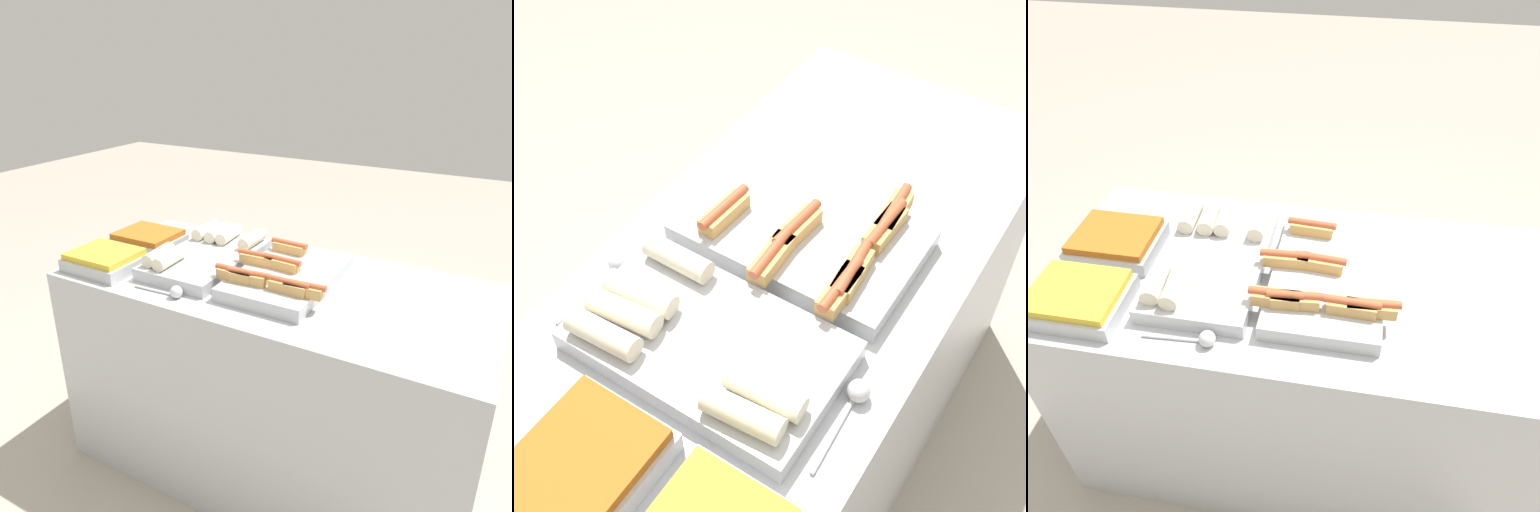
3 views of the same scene
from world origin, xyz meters
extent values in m
plane|color=#ADA393|center=(0.00, 0.00, 0.00)|extent=(12.00, 12.00, 0.00)
cube|color=#B7BABF|center=(0.00, 0.00, 0.44)|extent=(1.58, 0.74, 0.87)
cube|color=#B7BABF|center=(0.06, 0.00, 0.90)|extent=(0.32, 0.52, 0.05)
cube|color=tan|center=(0.18, -0.16, 0.94)|extent=(0.13, 0.05, 0.04)
cylinder|color=#C15633|center=(0.18, -0.16, 0.96)|extent=(0.15, 0.03, 0.02)
cube|color=tan|center=(-0.07, 0.00, 0.94)|extent=(0.13, 0.05, 0.04)
cylinder|color=#C15633|center=(-0.07, 0.00, 0.96)|extent=(0.15, 0.03, 0.02)
cube|color=tan|center=(0.13, -0.16, 0.94)|extent=(0.13, 0.05, 0.04)
cylinder|color=#C15633|center=(0.13, -0.16, 0.96)|extent=(0.15, 0.03, 0.02)
cube|color=tan|center=(-0.02, -0.16, 0.94)|extent=(0.14, 0.05, 0.04)
cylinder|color=#C15633|center=(-0.02, -0.16, 0.96)|extent=(0.15, 0.03, 0.02)
cube|color=tan|center=(0.03, 0.00, 0.94)|extent=(0.14, 0.05, 0.04)
cylinder|color=#C15633|center=(0.03, 0.00, 0.96)|extent=(0.15, 0.03, 0.02)
cube|color=tan|center=(-0.02, 0.16, 0.94)|extent=(0.13, 0.05, 0.04)
cylinder|color=#C15633|center=(-0.02, 0.16, 0.96)|extent=(0.15, 0.03, 0.02)
cube|color=tan|center=(-0.07, -0.16, 0.94)|extent=(0.13, 0.04, 0.04)
cylinder|color=#C15633|center=(-0.07, -0.16, 0.96)|extent=(0.15, 0.02, 0.02)
cube|color=#B7BABF|center=(-0.30, 0.00, 0.90)|extent=(0.31, 0.53, 0.05)
cylinder|color=beige|center=(-0.18, 0.16, 0.95)|extent=(0.05, 0.15, 0.05)
cylinder|color=beige|center=(-0.41, -0.16, 0.95)|extent=(0.06, 0.16, 0.05)
cylinder|color=beige|center=(-0.35, 0.16, 0.95)|extent=(0.06, 0.16, 0.05)
cylinder|color=beige|center=(-0.41, 0.16, 0.95)|extent=(0.06, 0.15, 0.05)
cylinder|color=beige|center=(-0.35, -0.17, 0.95)|extent=(0.06, 0.15, 0.05)
cylinder|color=beige|center=(-0.30, 0.16, 0.95)|extent=(0.06, 0.16, 0.05)
cube|color=#B7BABF|center=(-0.62, -0.23, 0.90)|extent=(0.27, 0.22, 0.05)
cube|color=gold|center=(-0.62, -0.23, 0.93)|extent=(0.25, 0.20, 0.02)
cube|color=#B7BABF|center=(-0.62, 0.03, 0.90)|extent=(0.27, 0.22, 0.05)
cube|color=#B7601E|center=(-0.62, 0.03, 0.93)|extent=(0.25, 0.20, 0.02)
cylinder|color=silver|center=(-0.32, -0.29, 0.88)|extent=(0.18, 0.02, 0.01)
sphere|color=silver|center=(-0.23, -0.29, 0.89)|extent=(0.05, 0.05, 0.05)
cylinder|color=silver|center=(-0.32, 0.29, 0.88)|extent=(0.18, 0.03, 0.01)
sphere|color=silver|center=(-0.23, 0.29, 0.89)|extent=(0.05, 0.05, 0.05)
camera|label=1|loc=(0.75, -1.50, 1.66)|focal=35.00mm
camera|label=2|loc=(-0.91, -0.53, 2.04)|focal=50.00mm
camera|label=3|loc=(0.11, -1.08, 1.90)|focal=35.00mm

